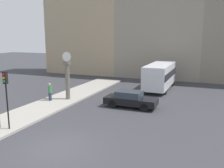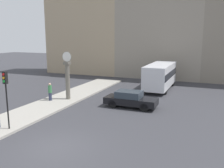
{
  "view_description": "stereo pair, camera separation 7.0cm",
  "coord_description": "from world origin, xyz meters",
  "px_view_note": "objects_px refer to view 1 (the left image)",
  "views": [
    {
      "loc": [
        7.45,
        -10.39,
        5.92
      ],
      "look_at": [
        0.17,
        7.44,
        2.16
      ],
      "focal_mm": 40.0,
      "sensor_mm": 36.0,
      "label": 1
    },
    {
      "loc": [
        7.52,
        -10.36,
        5.92
      ],
      "look_at": [
        0.17,
        7.44,
        2.16
      ],
      "focal_mm": 40.0,
      "sensor_mm": 36.0,
      "label": 2
    }
  ],
  "objects_px": {
    "sedan_car": "(130,99)",
    "street_clock": "(67,77)",
    "traffic_light_near": "(6,88)",
    "pedestrian_green_hoodie": "(50,92)",
    "bus_distant": "(160,75)"
  },
  "relations": [
    {
      "from": "sedan_car",
      "to": "traffic_light_near",
      "type": "relative_size",
      "value": 1.2
    },
    {
      "from": "sedan_car",
      "to": "pedestrian_green_hoodie",
      "type": "bearing_deg",
      "value": -170.84
    },
    {
      "from": "bus_distant",
      "to": "pedestrian_green_hoodie",
      "type": "relative_size",
      "value": 4.64
    },
    {
      "from": "traffic_light_near",
      "to": "street_clock",
      "type": "bearing_deg",
      "value": 94.35
    },
    {
      "from": "street_clock",
      "to": "pedestrian_green_hoodie",
      "type": "height_order",
      "value": "street_clock"
    },
    {
      "from": "traffic_light_near",
      "to": "street_clock",
      "type": "relative_size",
      "value": 0.83
    },
    {
      "from": "traffic_light_near",
      "to": "bus_distant",
      "type": "bearing_deg",
      "value": 68.99
    },
    {
      "from": "sedan_car",
      "to": "street_clock",
      "type": "distance_m",
      "value": 6.18
    },
    {
      "from": "street_clock",
      "to": "bus_distant",
      "type": "bearing_deg",
      "value": 50.65
    },
    {
      "from": "bus_distant",
      "to": "traffic_light_near",
      "type": "relative_size",
      "value": 2.04
    },
    {
      "from": "sedan_car",
      "to": "bus_distant",
      "type": "bearing_deg",
      "value": 84.47
    },
    {
      "from": "traffic_light_near",
      "to": "pedestrian_green_hoodie",
      "type": "height_order",
      "value": "traffic_light_near"
    },
    {
      "from": "sedan_car",
      "to": "traffic_light_near",
      "type": "bearing_deg",
      "value": -124.21
    },
    {
      "from": "bus_distant",
      "to": "traffic_light_near",
      "type": "height_order",
      "value": "traffic_light_near"
    },
    {
      "from": "sedan_car",
      "to": "pedestrian_green_hoodie",
      "type": "distance_m",
      "value": 7.3
    }
  ]
}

